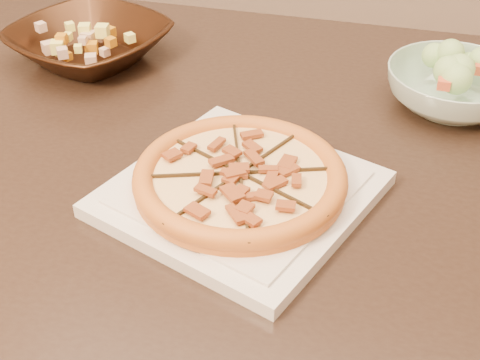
{
  "coord_description": "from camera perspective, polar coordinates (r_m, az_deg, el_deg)",
  "views": [
    {
      "loc": [
        0.24,
        -0.65,
        1.26
      ],
      "look_at": [
        0.06,
        -0.04,
        0.78
      ],
      "focal_mm": 50.0,
      "sensor_mm": 36.0,
      "label": 1
    }
  ],
  "objects": [
    {
      "name": "plate",
      "position": [
        0.81,
        0.0,
        -1.11
      ],
      "size": [
        0.36,
        0.36,
        0.02
      ],
      "color": "silver",
      "rests_on": "dining_table"
    },
    {
      "name": "bronze_bowl",
      "position": [
        1.15,
        -12.7,
        11.26
      ],
      "size": [
        0.31,
        0.31,
        0.06
      ],
      "primitive_type": "imported",
      "rotation": [
        0.0,
        0.0,
        -0.33
      ],
      "color": "#3A2112",
      "rests_on": "dining_table"
    },
    {
      "name": "dining_table",
      "position": [
        1.0,
        -3.81,
        -0.93
      ],
      "size": [
        1.38,
        0.91,
        0.75
      ],
      "color": "black",
      "rests_on": "floor"
    },
    {
      "name": "salad",
      "position": [
        1.01,
        18.17,
        9.85
      ],
      "size": [
        0.08,
        0.11,
        0.04
      ],
      "color": "#B0EC76",
      "rests_on": "salad_bowl"
    },
    {
      "name": "mixed_dish",
      "position": [
        1.13,
        -13.09,
        13.26
      ],
      "size": [
        0.11,
        0.12,
        0.03
      ],
      "color": "tan",
      "rests_on": "bronze_bowl"
    },
    {
      "name": "salad_bowl",
      "position": [
        1.03,
        17.71,
        7.47
      ],
      "size": [
        0.24,
        0.24,
        0.06
      ],
      "primitive_type": "imported",
      "rotation": [
        0.0,
        0.0,
        0.24
      ],
      "color": "#ADC7B6",
      "rests_on": "dining_table"
    },
    {
      "name": "pizza",
      "position": [
        0.79,
        0.0,
        0.23
      ],
      "size": [
        0.26,
        0.26,
        0.03
      ],
      "color": "#BD602A",
      "rests_on": "plate"
    }
  ]
}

